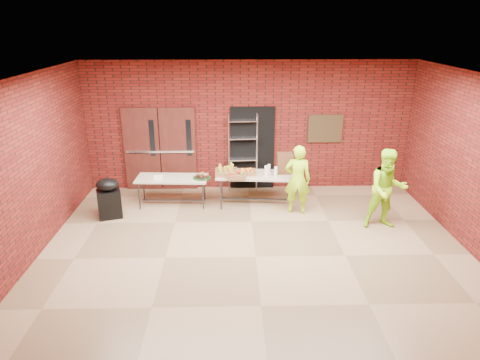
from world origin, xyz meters
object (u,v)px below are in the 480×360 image
volunteer_woman (298,180)px  volunteer_man (387,189)px  table_left (172,180)px  covered_grill (109,198)px  wire_rack (243,153)px  coffee_dispenser (285,163)px  table_right (256,177)px

volunteer_woman → volunteer_man: 1.87m
table_left → covered_grill: 1.46m
wire_rack → table_left: wire_rack is taller
table_left → coffee_dispenser: coffee_dispenser is taller
wire_rack → covered_grill: (-2.96, -1.55, -0.53)m
wire_rack → table_right: wire_rack is taller
table_right → volunteer_woman: volunteer_woman is taller
coffee_dispenser → volunteer_woman: (0.22, -0.58, -0.19)m
wire_rack → covered_grill: wire_rack is taller
table_left → coffee_dispenser: bearing=4.6°
volunteer_woman → covered_grill: bearing=11.7°
table_right → table_left: bearing=-175.9°
table_left → volunteer_woman: (2.82, -0.49, 0.17)m
coffee_dispenser → volunteer_woman: volunteer_woman is taller
table_left → table_right: bearing=2.3°
table_left → covered_grill: covered_grill is taller
volunteer_woman → coffee_dispenser: bearing=-59.5°
table_right → volunteer_woman: (0.89, -0.48, 0.10)m
table_left → wire_rack: bearing=31.3°
coffee_dispenser → table_right: bearing=-171.7°
coffee_dispenser → volunteer_man: volunteer_man is taller
volunteer_woman → wire_rack: bearing=-40.6°
table_left → coffee_dispenser: size_ratio=3.59×
volunteer_woman → volunteer_man: (1.71, -0.76, 0.06)m
covered_grill → table_right: bearing=-7.5°
table_right → volunteer_man: 2.89m
table_right → volunteer_woman: size_ratio=1.19×
wire_rack → coffee_dispenser: 1.25m
volunteer_woman → volunteer_man: volunteer_man is taller
wire_rack → coffee_dispenser: (0.94, -0.82, -0.00)m
table_right → covered_grill: size_ratio=2.08×
table_right → coffee_dispenser: 0.74m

